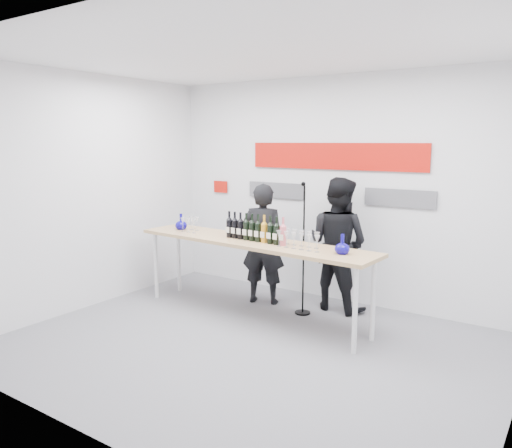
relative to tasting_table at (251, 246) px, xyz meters
name	(u,v)px	position (x,y,z in m)	size (l,w,h in m)	color
ground	(250,346)	(0.50, -0.76, -0.89)	(5.00, 5.00, 0.00)	slate
back_wall	(334,190)	(0.50, 1.24, 0.61)	(5.00, 0.04, 3.00)	silver
signage	(330,167)	(0.44, 1.21, 0.91)	(3.38, 0.02, 0.79)	#BA1007
tasting_table	(251,246)	(0.00, 0.00, 0.00)	(3.25, 0.86, 0.96)	tan
wine_bottles	(255,228)	(0.07, -0.03, 0.24)	(0.89, 0.13, 0.33)	black
decanter_left	(181,222)	(-1.22, 0.09, 0.18)	(0.16, 0.16, 0.21)	#0D067E
decanter_right	(342,244)	(1.22, -0.07, 0.18)	(0.16, 0.16, 0.21)	#0D067E
glasses_left	(191,224)	(-1.01, 0.05, 0.16)	(0.26, 0.24, 0.18)	silver
glasses_right	(299,240)	(0.69, -0.05, 0.16)	(0.56, 0.26, 0.18)	silver
presenter_left	(263,244)	(-0.19, 0.55, -0.09)	(0.59, 0.38, 1.61)	black
presenter_right	(338,244)	(0.73, 0.88, -0.04)	(0.83, 0.65, 1.70)	black
mic_stand	(303,275)	(0.47, 0.45, -0.38)	(0.19, 0.19, 1.67)	black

